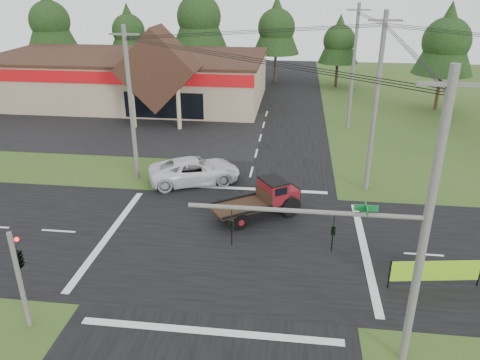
# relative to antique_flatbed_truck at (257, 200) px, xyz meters

# --- Properties ---
(ground) EXTENTS (120.00, 120.00, 0.00)m
(ground) POSITION_rel_antique_flatbed_truck_xyz_m (-1.02, -3.08, -1.14)
(ground) COLOR #2F4D1B
(ground) RESTS_ON ground
(road_ns) EXTENTS (12.00, 120.00, 0.02)m
(road_ns) POSITION_rel_antique_flatbed_truck_xyz_m (-1.02, -3.08, -1.13)
(road_ns) COLOR black
(road_ns) RESTS_ON ground
(road_ew) EXTENTS (120.00, 12.00, 0.02)m
(road_ew) POSITION_rel_antique_flatbed_truck_xyz_m (-1.02, -3.08, -1.13)
(road_ew) COLOR black
(road_ew) RESTS_ON ground
(parking_apron) EXTENTS (28.00, 14.00, 0.02)m
(parking_apron) POSITION_rel_antique_flatbed_truck_xyz_m (-15.02, 15.92, -1.12)
(parking_apron) COLOR black
(parking_apron) RESTS_ON ground
(cvs_building) EXTENTS (30.40, 18.20, 9.19)m
(cvs_building) POSITION_rel_antique_flatbed_truck_xyz_m (-16.72, 26.49, 1.64)
(cvs_building) COLOR tan
(cvs_building) RESTS_ON ground
(traffic_signal_mast) EXTENTS (8.12, 0.24, 7.00)m
(traffic_signal_mast) POSITION_rel_antique_flatbed_truck_xyz_m (4.80, -10.58, 3.29)
(traffic_signal_mast) COLOR #595651
(traffic_signal_mast) RESTS_ON ground
(traffic_signal_corner) EXTENTS (0.53, 2.48, 4.40)m
(traffic_signal_corner) POSITION_rel_antique_flatbed_truck_xyz_m (-8.52, -10.41, 2.39)
(traffic_signal_corner) COLOR #595651
(traffic_signal_corner) RESTS_ON ground
(utility_pole_nr) EXTENTS (2.00, 0.30, 11.00)m
(utility_pole_nr) POSITION_rel_antique_flatbed_truck_xyz_m (6.48, -10.58, 4.50)
(utility_pole_nr) COLOR #595651
(utility_pole_nr) RESTS_ON ground
(utility_pole_nw) EXTENTS (2.00, 0.30, 10.50)m
(utility_pole_nw) POSITION_rel_antique_flatbed_truck_xyz_m (-9.02, 4.92, 4.25)
(utility_pole_nw) COLOR #595651
(utility_pole_nw) RESTS_ON ground
(utility_pole_ne) EXTENTS (2.00, 0.30, 11.50)m
(utility_pole_ne) POSITION_rel_antique_flatbed_truck_xyz_m (6.98, 4.92, 4.75)
(utility_pole_ne) COLOR #595651
(utility_pole_ne) RESTS_ON ground
(utility_pole_n) EXTENTS (2.00, 0.30, 11.20)m
(utility_pole_n) POSITION_rel_antique_flatbed_truck_xyz_m (6.98, 18.92, 4.60)
(utility_pole_n) COLOR #595651
(utility_pole_n) RESTS_ON ground
(tree_row_a) EXTENTS (6.72, 6.72, 12.12)m
(tree_row_a) POSITION_rel_antique_flatbed_truck_xyz_m (-31.02, 36.92, 6.91)
(tree_row_a) COLOR #332316
(tree_row_a) RESTS_ON ground
(tree_row_b) EXTENTS (5.60, 5.60, 10.10)m
(tree_row_b) POSITION_rel_antique_flatbed_truck_xyz_m (-21.02, 38.92, 5.57)
(tree_row_b) COLOR #332316
(tree_row_b) RESTS_ON ground
(tree_row_c) EXTENTS (7.28, 7.28, 13.13)m
(tree_row_c) POSITION_rel_antique_flatbed_truck_xyz_m (-11.02, 37.92, 7.58)
(tree_row_c) COLOR #332316
(tree_row_c) RESTS_ON ground
(tree_row_d) EXTENTS (6.16, 6.16, 11.11)m
(tree_row_d) POSITION_rel_antique_flatbed_truck_xyz_m (-1.02, 38.92, 6.24)
(tree_row_d) COLOR #332316
(tree_row_d) RESTS_ON ground
(tree_row_e) EXTENTS (5.04, 5.04, 9.09)m
(tree_row_e) POSITION_rel_antique_flatbed_truck_xyz_m (6.98, 36.92, 4.90)
(tree_row_e) COLOR #332316
(tree_row_e) RESTS_ON ground
(tree_side_ne) EXTENTS (6.16, 6.16, 11.11)m
(tree_side_ne) POSITION_rel_antique_flatbed_truck_xyz_m (16.98, 26.92, 6.24)
(tree_side_ne) COLOR #332316
(tree_side_ne) RESTS_ON ground
(antique_flatbed_truck) EXTENTS (5.66, 4.78, 2.27)m
(antique_flatbed_truck) POSITION_rel_antique_flatbed_truck_xyz_m (0.00, 0.00, 0.00)
(antique_flatbed_truck) COLOR #590C17
(antique_flatbed_truck) RESTS_ON ground
(roadside_banner) EXTENTS (4.28, 0.77, 1.47)m
(roadside_banner) POSITION_rel_antique_flatbed_truck_xyz_m (8.73, -5.86, -0.40)
(roadside_banner) COLOR #83C71A
(roadside_banner) RESTS_ON ground
(white_pickup) EXTENTS (6.89, 4.94, 1.74)m
(white_pickup) POSITION_rel_antique_flatbed_truck_xyz_m (-4.78, 4.65, -0.27)
(white_pickup) COLOR white
(white_pickup) RESTS_ON ground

